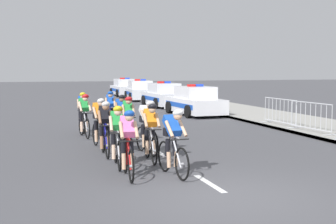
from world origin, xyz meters
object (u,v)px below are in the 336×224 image
object	(u,v)px
cyclist_eleventh	(83,112)
police_car_third	(140,91)
cyclist_seventh	(99,122)
crowd_barrier_middle	(310,117)
cyclist_fourth	(151,132)
cyclist_ninth	(84,115)
cyclist_twelfth	(110,110)
police_car_furthest	(125,88)
cyclist_second	(173,141)
police_car_nearest	(195,102)
cyclist_sixth	(147,126)
crowd_barrier_rear	(280,112)
cyclist_lead	(128,143)
cyclist_fifth	(105,128)
cyclist_eighth	(128,119)
cyclist_third	(117,135)
police_car_second	(164,96)
cyclist_tenth	(121,116)

from	to	relation	value
cyclist_eleventh	police_car_third	bearing A→B (deg)	69.74
cyclist_seventh	crowd_barrier_middle	xyz separation A→B (m)	(7.75, 0.67, -0.14)
cyclist_fourth	cyclist_ninth	xyz separation A→B (m)	(-1.10, 4.94, 0.00)
cyclist_twelfth	police_car_furthest	size ratio (longest dim) A/B	0.39
cyclist_seventh	cyclist_ninth	size ratio (longest dim) A/B	1.00
cyclist_second	crowd_barrier_middle	size ratio (longest dim) A/B	0.74
police_car_nearest	police_car_furthest	distance (m)	17.78
cyclist_sixth	cyclist_eleventh	size ratio (longest dim) A/B	1.00
crowd_barrier_middle	crowd_barrier_rear	bearing A→B (deg)	89.86
cyclist_twelfth	crowd_barrier_middle	xyz separation A→B (m)	(6.66, -3.60, -0.14)
cyclist_lead	cyclist_seventh	distance (m)	4.16
cyclist_fifth	police_car_nearest	size ratio (longest dim) A/B	0.38
cyclist_fifth	cyclist_twelfth	distance (m)	5.73
cyclist_sixth	cyclist_fourth	bearing A→B (deg)	-99.70
cyclist_eleventh	cyclist_eighth	bearing A→B (deg)	-71.29
cyclist_third	cyclist_fourth	distance (m)	1.04
cyclist_lead	cyclist_eleventh	bearing A→B (deg)	90.36
cyclist_eighth	police_car_nearest	bearing A→B (deg)	57.57
cyclist_third	cyclist_eleventh	bearing A→B (deg)	90.44
crowd_barrier_middle	cyclist_seventh	bearing A→B (deg)	-175.03
cyclist_lead	cyclist_eighth	bearing A→B (deg)	77.93
cyclist_eleventh	crowd_barrier_middle	bearing A→B (deg)	-21.39
cyclist_second	cyclist_fourth	world-z (taller)	same
cyclist_third	police_car_third	size ratio (longest dim) A/B	0.38
police_car_second	cyclist_eighth	bearing A→B (deg)	-110.65
cyclist_eleventh	crowd_barrier_middle	xyz separation A→B (m)	(7.81, -3.06, -0.14)
cyclist_second	cyclist_fifth	world-z (taller)	same
cyclist_tenth	crowd_barrier_middle	xyz separation A→B (m)	(6.75, -1.03, -0.14)
cyclist_lead	cyclist_ninth	size ratio (longest dim) A/B	1.00
cyclist_ninth	police_car_third	size ratio (longest dim) A/B	0.38
cyclist_seventh	cyclist_twelfth	bearing A→B (deg)	75.71
cyclist_ninth	cyclist_seventh	bearing A→B (deg)	-86.45
cyclist_lead	cyclist_tenth	distance (m)	5.96
cyclist_lead	cyclist_ninth	bearing A→B (deg)	91.27
cyclist_eleventh	cyclist_twelfth	xyz separation A→B (m)	(1.14, 0.55, 0.00)
cyclist_eighth	cyclist_tenth	bearing A→B (deg)	90.44
crowd_barrier_middle	police_car_second	bearing A→B (deg)	96.03
cyclist_sixth	cyclist_tenth	size ratio (longest dim) A/B	1.00
cyclist_ninth	cyclist_second	bearing A→B (deg)	-80.23
cyclist_fifth	cyclist_tenth	bearing A→B (deg)	71.03
police_car_third	cyclist_seventh	bearing A→B (deg)	-106.73
cyclist_lead	cyclist_tenth	bearing A→B (deg)	80.26
cyclist_fifth	police_car_furthest	bearing A→B (deg)	77.27
police_car_second	police_car_third	xyz separation A→B (m)	(-0.00, 6.32, 0.00)
police_car_nearest	police_car_third	size ratio (longest dim) A/B	0.99
cyclist_second	cyclist_fifth	size ratio (longest dim) A/B	1.00
crowd_barrier_middle	cyclist_fourth	bearing A→B (deg)	-155.06
cyclist_third	cyclist_eighth	world-z (taller)	same
police_car_nearest	cyclist_fourth	bearing A→B (deg)	-115.13
cyclist_sixth	police_car_second	distance (m)	16.77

